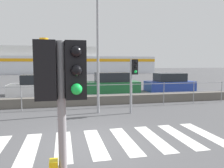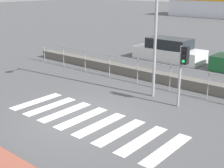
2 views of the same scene
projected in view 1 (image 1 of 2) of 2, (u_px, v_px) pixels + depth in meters
ground_plane at (93, 143)px, 6.29m from camera, size 160.00×160.00×0.00m
crosswalk at (110, 142)px, 6.40m from camera, size 6.75×2.40×0.01m
seawall at (79, 101)px, 11.84m from camera, size 18.34×0.55×0.49m
harbor_fence at (80, 93)px, 10.94m from camera, size 16.54×0.04×1.23m
traffic_light_near at (61, 89)px, 2.57m from camera, size 0.58×0.41×2.56m
traffic_light_far at (133, 74)px, 9.84m from camera, size 0.34×0.32×2.46m
streetlamp at (98, 22)px, 9.50m from camera, size 0.32×1.06×6.66m
ferry_boat at (62, 62)px, 46.44m from camera, size 37.57×6.76×7.39m
parked_car_white at (42, 86)px, 15.70m from camera, size 4.54×1.87×1.46m
parked_car_green at (112, 84)px, 16.82m from camera, size 4.16×1.72×1.56m
parked_car_blue at (170, 83)px, 17.90m from camera, size 3.88×1.73×1.45m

